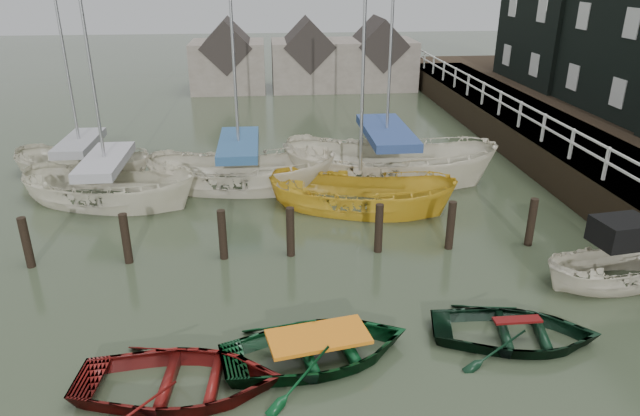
{
  "coord_description": "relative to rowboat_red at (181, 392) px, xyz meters",
  "views": [
    {
      "loc": [
        -1.71,
        -10.8,
        7.24
      ],
      "look_at": [
        -0.41,
        2.92,
        1.4
      ],
      "focal_mm": 32.0,
      "sensor_mm": 36.0,
      "label": 1
    }
  ],
  "objects": [
    {
      "name": "ground",
      "position": [
        3.49,
        2.23,
        0.0
      ],
      "size": [
        120.0,
        120.0,
        0.0
      ],
      "primitive_type": "plane",
      "color": "#2D3723",
      "rests_on": "ground"
    },
    {
      "name": "pier",
      "position": [
        12.96,
        12.23,
        0.71
      ],
      "size": [
        3.04,
        32.0,
        2.7
      ],
      "color": "black",
      "rests_on": "ground"
    },
    {
      "name": "mooring_pilings",
      "position": [
        2.37,
        5.23,
        0.5
      ],
      "size": [
        13.72,
        0.22,
        1.8
      ],
      "color": "black",
      "rests_on": "ground"
    },
    {
      "name": "far_sheds",
      "position": [
        4.32,
        28.23,
        1.86
      ],
      "size": [
        14.0,
        4.08,
        4.39
      ],
      "color": "#665B51",
      "rests_on": "ground"
    },
    {
      "name": "rowboat_red",
      "position": [
        0.0,
        0.0,
        0.0
      ],
      "size": [
        4.0,
        3.01,
        0.79
      ],
      "primitive_type": "imported",
      "rotation": [
        0.0,
        0.0,
        1.49
      ],
      "color": "#570E0C",
      "rests_on": "ground"
    },
    {
      "name": "rowboat_green",
      "position": [
        2.62,
        0.71,
        0.0
      ],
      "size": [
        4.26,
        3.39,
        0.79
      ],
      "primitive_type": "imported",
      "rotation": [
        0.0,
        0.0,
        1.76
      ],
      "color": "#083216",
      "rests_on": "ground"
    },
    {
      "name": "rowboat_dkgreen",
      "position": [
        6.78,
        0.93,
        0.0
      ],
      "size": [
        3.89,
        3.14,
        0.72
      ],
      "primitive_type": "imported",
      "rotation": [
        0.0,
        0.0,
        1.36
      ],
      "color": "black",
      "rests_on": "ground"
    },
    {
      "name": "motorboat",
      "position": [
        10.29,
        3.02,
        0.11
      ],
      "size": [
        4.16,
        2.03,
        2.39
      ],
      "rotation": [
        0.0,
        0.0,
        1.71
      ],
      "color": "beige",
      "rests_on": "ground"
    },
    {
      "name": "sailboat_a",
      "position": [
        -3.51,
        9.59,
        0.06
      ],
      "size": [
        6.62,
        4.17,
        10.88
      ],
      "rotation": [
        0.0,
        0.0,
        1.25
      ],
      "color": "beige",
      "rests_on": "ground"
    },
    {
      "name": "sailboat_b",
      "position": [
        0.76,
        10.65,
        0.06
      ],
      "size": [
        7.06,
        3.56,
        12.39
      ],
      "rotation": [
        0.0,
        0.0,
        1.41
      ],
      "color": "beige",
      "rests_on": "ground"
    },
    {
      "name": "sailboat_c",
      "position": [
        4.66,
        8.33,
        0.01
      ],
      "size": [
        6.51,
        4.2,
        10.98
      ],
      "rotation": [
        0.0,
        0.0,
        1.23
      ],
      "color": "gold",
      "rests_on": "ground"
    },
    {
      "name": "sailboat_d",
      "position": [
        6.04,
        11.01,
        0.06
      ],
      "size": [
        8.31,
        5.2,
        13.79
      ],
      "rotation": [
        0.0,
        0.0,
        1.26
      ],
      "color": "silver",
      "rests_on": "ground"
    },
    {
      "name": "sailboat_e",
      "position": [
        -5.05,
        12.16,
        0.06
      ],
      "size": [
        6.13,
        4.21,
        9.78
      ],
      "rotation": [
        0.0,
        0.0,
        1.17
      ],
      "color": "beige",
      "rests_on": "ground"
    }
  ]
}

